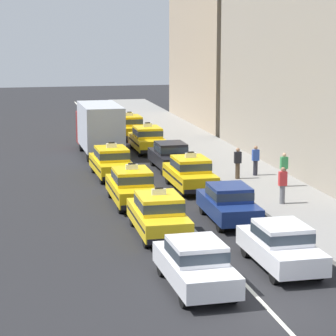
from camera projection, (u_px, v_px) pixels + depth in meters
The scene contains 18 objects.
ground_plane at pixel (269, 310), 21.47m from camera, with size 160.00×160.00×0.00m, color #232326.
lane_stripe_left_right at pixel (143, 175), 40.64m from camera, with size 0.14×80.00×0.01m, color silver.
sidewalk_curb at pixel (271, 188), 37.01m from camera, with size 4.00×90.00×0.15m, color gray.
sedan_left_nearest at pixel (196, 263), 23.01m from camera, with size 1.88×4.35×1.58m.
taxi_left_second at pixel (158, 214), 28.87m from camera, with size 1.85×4.57×1.96m.
taxi_left_third at pixel (132, 186), 33.87m from camera, with size 1.83×4.57×1.96m.
taxi_left_fourth at pixel (111, 162), 39.81m from camera, with size 1.93×4.61×1.96m.
box_truck_left_fifth at pixel (99, 127), 46.74m from camera, with size 2.37×6.99×3.27m.
sedan_right_nearest at pixel (281, 244), 24.97m from camera, with size 1.80×4.32×1.58m.
sedan_right_second at pixel (229, 202), 30.87m from camera, with size 1.86×4.34×1.58m.
taxi_right_third at pixel (190, 173), 36.86m from camera, with size 1.85×4.57×1.96m.
sedan_right_fourth at pixel (170, 155), 41.95m from camera, with size 1.80×4.32×1.58m.
taxi_right_fifth at pixel (147, 139), 47.78m from camera, with size 1.84×4.57×1.96m.
taxi_right_sixth at pixel (129, 126), 53.55m from camera, with size 1.83×4.57×1.96m.
pedestrian_near_crosswalk at pixel (256, 160), 39.71m from camera, with size 0.36×0.24×1.60m.
pedestrian_by_storefront at pixel (284, 169), 36.97m from camera, with size 0.36×0.24×1.71m.
pedestrian_trailing at pixel (283, 185), 33.40m from camera, with size 0.36×0.24×1.69m.
pedestrian_far_corner at pixel (238, 163), 38.82m from camera, with size 0.36×0.24×1.65m.
Camera 1 is at (-7.23, -19.18, 8.15)m, focal length 79.20 mm.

